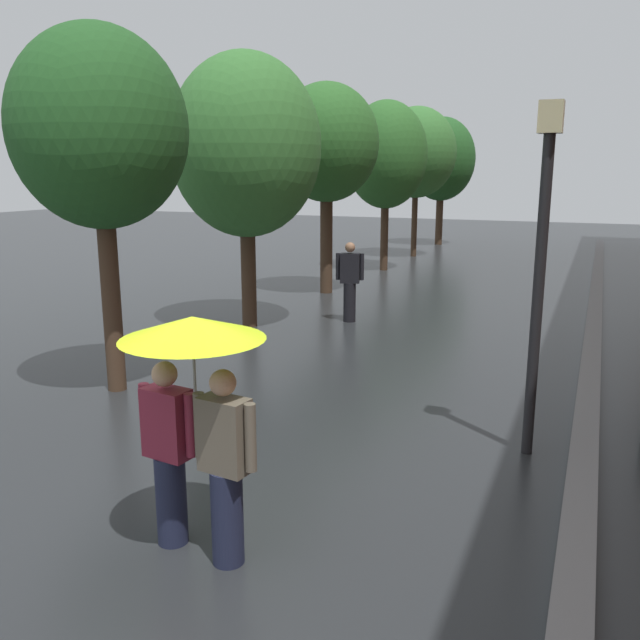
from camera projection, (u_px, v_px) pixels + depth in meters
The scene contains 11 objects.
ground_plane at pixel (176, 539), 5.72m from camera, with size 80.00×80.00×0.00m, color #26282B.
kerb_strip at pixel (594, 324), 13.48m from camera, with size 0.30×36.00×0.12m, color slate.
street_tree_0 at pixel (99, 131), 8.86m from camera, with size 2.37×2.37×5.02m.
street_tree_1 at pixel (246, 147), 12.83m from camera, with size 2.95×2.95×5.36m.
street_tree_2 at pixel (327, 144), 16.55m from camera, with size 2.63×2.63×5.28m.
street_tree_3 at pixel (386, 155), 20.56m from camera, with size 2.57×2.57×5.27m.
street_tree_4 at pixel (416, 153), 23.98m from camera, with size 2.87×2.87×5.41m.
street_tree_5 at pixel (442, 160), 28.08m from camera, with size 2.83×2.83×5.36m.
couple_under_umbrella at pixel (195, 397), 5.25m from camera, with size 1.18×1.15×2.01m.
street_lamp_post at pixel (541, 254), 6.99m from camera, with size 0.24×0.24×3.81m.
pedestrian_walking_midground at pixel (350, 281), 13.85m from camera, with size 0.57×0.33×1.68m.
Camera 1 is at (3.15, -4.27, 3.11)m, focal length 37.13 mm.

